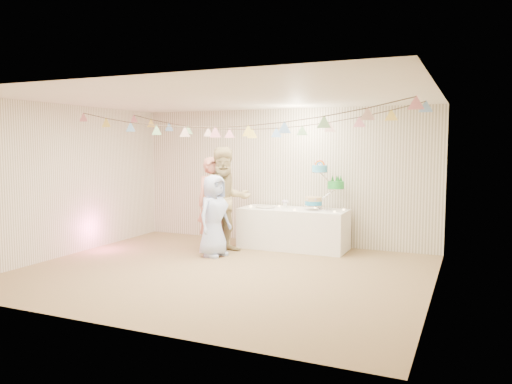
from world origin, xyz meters
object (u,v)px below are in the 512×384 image
at_px(cake_stand, 324,186).
at_px(person_adult_a, 213,204).
at_px(person_child, 214,216).
at_px(table, 293,229).
at_px(person_adult_b, 226,200).

height_order(cake_stand, person_adult_a, person_adult_a).
bearing_deg(person_adult_a, person_child, -110.06).
bearing_deg(person_adult_a, table, -21.48).
height_order(person_adult_a, person_child, person_adult_a).
bearing_deg(person_adult_b, person_child, -141.54).
relative_size(cake_stand, person_child, 0.59).
height_order(table, person_adult_b, person_adult_b).
distance_m(table, cake_stand, 0.97).
height_order(table, person_adult_a, person_adult_a).
relative_size(table, person_adult_a, 1.16).
bearing_deg(table, cake_stand, 5.19).
relative_size(table, cake_stand, 2.36).
bearing_deg(person_child, person_adult_b, 8.14).
xyz_separation_m(person_adult_a, person_adult_b, (0.29, -0.07, 0.09)).
distance_m(cake_stand, person_child, 2.04).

